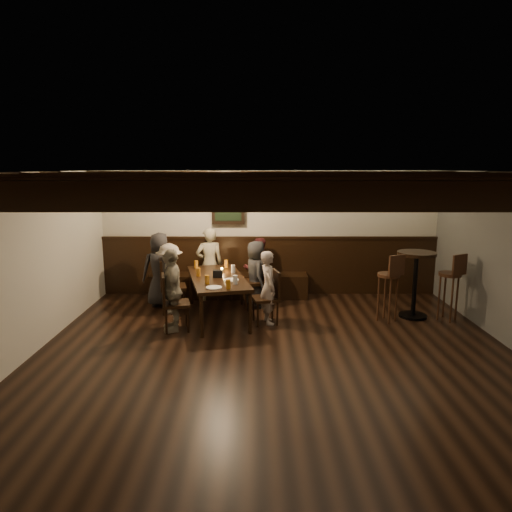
{
  "coord_description": "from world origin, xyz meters",
  "views": [
    {
      "loc": [
        -0.27,
        -5.28,
        2.46
      ],
      "look_at": [
        -0.27,
        1.3,
        1.18
      ],
      "focal_mm": 32.0,
      "sensor_mm": 36.0,
      "label": 1
    }
  ],
  "objects_px": {
    "dining_table": "(217,280)",
    "person_left_near": "(170,278)",
    "person_bench_centre": "(210,264)",
    "person_left_far": "(172,290)",
    "chair_left_near": "(172,296)",
    "person_bench_left": "(160,269)",
    "person_right_near": "(256,274)",
    "person_right_far": "(268,287)",
    "person_bench_right": "(258,269)",
    "bar_stool_right": "(448,295)",
    "bar_stool_left": "(388,296)",
    "chair_right_far": "(266,307)",
    "chair_left_far": "(175,313)",
    "chair_right_near": "(254,291)",
    "high_top_table": "(415,275)"
  },
  "relations": [
    {
      "from": "dining_table",
      "to": "person_left_near",
      "type": "distance_m",
      "value": 0.88
    },
    {
      "from": "person_bench_centre",
      "to": "person_left_far",
      "type": "xyz_separation_m",
      "value": [
        -0.4,
        -1.63,
        -0.05
      ]
    },
    {
      "from": "chair_left_near",
      "to": "person_bench_left",
      "type": "height_order",
      "value": "person_bench_left"
    },
    {
      "from": "person_bench_centre",
      "to": "person_right_near",
      "type": "relative_size",
      "value": 1.15
    },
    {
      "from": "person_bench_centre",
      "to": "person_right_near",
      "type": "bearing_deg",
      "value": 141.34
    },
    {
      "from": "person_left_near",
      "to": "person_right_far",
      "type": "bearing_deg",
      "value": 59.04
    },
    {
      "from": "person_bench_left",
      "to": "person_bench_right",
      "type": "height_order",
      "value": "person_bench_left"
    },
    {
      "from": "person_right_near",
      "to": "bar_stool_right",
      "type": "height_order",
      "value": "person_right_near"
    },
    {
      "from": "dining_table",
      "to": "chair_left_near",
      "type": "relative_size",
      "value": 2.14
    },
    {
      "from": "bar_stool_left",
      "to": "chair_right_far",
      "type": "bearing_deg",
      "value": 155.86
    },
    {
      "from": "person_bench_centre",
      "to": "bar_stool_left",
      "type": "height_order",
      "value": "person_bench_centre"
    },
    {
      "from": "person_bench_centre",
      "to": "bar_stool_right",
      "type": "height_order",
      "value": "person_bench_centre"
    },
    {
      "from": "dining_table",
      "to": "person_left_far",
      "type": "xyz_separation_m",
      "value": [
        -0.63,
        -0.6,
        -0.0
      ]
    },
    {
      "from": "person_bench_centre",
      "to": "chair_left_far",
      "type": "bearing_deg",
      "value": 64.41
    },
    {
      "from": "dining_table",
      "to": "chair_right_near",
      "type": "bearing_deg",
      "value": 32.0
    },
    {
      "from": "chair_right_far",
      "to": "person_right_far",
      "type": "xyz_separation_m",
      "value": [
        0.03,
        0.01,
        0.33
      ]
    },
    {
      "from": "person_bench_left",
      "to": "person_bench_right",
      "type": "bearing_deg",
      "value": 180.0
    },
    {
      "from": "bar_stool_left",
      "to": "chair_left_near",
      "type": "bearing_deg",
      "value": 145.62
    },
    {
      "from": "bar_stool_left",
      "to": "high_top_table",
      "type": "bearing_deg",
      "value": -4.5
    },
    {
      "from": "chair_right_far",
      "to": "person_bench_centre",
      "type": "relative_size",
      "value": 0.62
    },
    {
      "from": "chair_left_far",
      "to": "person_bench_right",
      "type": "xyz_separation_m",
      "value": [
        1.28,
        1.67,
        0.32
      ]
    },
    {
      "from": "person_bench_right",
      "to": "person_left_near",
      "type": "xyz_separation_m",
      "value": [
        -1.51,
        -0.8,
        0.01
      ]
    },
    {
      "from": "dining_table",
      "to": "bar_stool_right",
      "type": "distance_m",
      "value": 3.77
    },
    {
      "from": "person_right_far",
      "to": "high_top_table",
      "type": "height_order",
      "value": "person_right_far"
    },
    {
      "from": "chair_right_far",
      "to": "bar_stool_left",
      "type": "relative_size",
      "value": 0.76
    },
    {
      "from": "person_left_far",
      "to": "person_left_near",
      "type": "bearing_deg",
      "value": -180.0
    },
    {
      "from": "chair_left_far",
      "to": "chair_right_near",
      "type": "xyz_separation_m",
      "value": [
        1.2,
        1.2,
        0.02
      ]
    },
    {
      "from": "person_bench_left",
      "to": "high_top_table",
      "type": "distance_m",
      "value": 4.38
    },
    {
      "from": "chair_right_near",
      "to": "person_right_near",
      "type": "bearing_deg",
      "value": -90.0
    },
    {
      "from": "person_left_near",
      "to": "person_right_near",
      "type": "relative_size",
      "value": 1.01
    },
    {
      "from": "bar_stool_right",
      "to": "person_right_far",
      "type": "bearing_deg",
      "value": 154.64
    },
    {
      "from": "chair_right_far",
      "to": "person_bench_left",
      "type": "bearing_deg",
      "value": 50.16
    },
    {
      "from": "person_bench_right",
      "to": "person_bench_centre",
      "type": "bearing_deg",
      "value": -9.46
    },
    {
      "from": "dining_table",
      "to": "person_right_far",
      "type": "bearing_deg",
      "value": -30.96
    },
    {
      "from": "chair_right_near",
      "to": "person_bench_left",
      "type": "bearing_deg",
      "value": 74.48
    },
    {
      "from": "chair_right_far",
      "to": "high_top_table",
      "type": "distance_m",
      "value": 2.52
    },
    {
      "from": "chair_right_near",
      "to": "person_right_near",
      "type": "xyz_separation_m",
      "value": [
        0.03,
        0.01,
        0.3
      ]
    },
    {
      "from": "person_left_near",
      "to": "person_right_far",
      "type": "relative_size",
      "value": 1.02
    },
    {
      "from": "chair_right_near",
      "to": "person_bench_centre",
      "type": "distance_m",
      "value": 1.02
    },
    {
      "from": "chair_left_far",
      "to": "bar_stool_right",
      "type": "relative_size",
      "value": 0.78
    },
    {
      "from": "person_right_far",
      "to": "high_top_table",
      "type": "relative_size",
      "value": 1.07
    },
    {
      "from": "chair_left_far",
      "to": "chair_right_far",
      "type": "height_order",
      "value": "chair_left_far"
    },
    {
      "from": "bar_stool_left",
      "to": "person_right_near",
      "type": "bearing_deg",
      "value": 132.71
    },
    {
      "from": "chair_right_near",
      "to": "person_bench_left",
      "type": "distance_m",
      "value": 1.72
    },
    {
      "from": "dining_table",
      "to": "bar_stool_left",
      "type": "xyz_separation_m",
      "value": [
        2.76,
        -0.18,
        -0.22
      ]
    },
    {
      "from": "chair_left_far",
      "to": "person_right_far",
      "type": "xyz_separation_m",
      "value": [
        1.43,
        0.32,
        0.32
      ]
    },
    {
      "from": "person_left_far",
      "to": "dining_table",
      "type": "bearing_deg",
      "value": 120.96
    },
    {
      "from": "chair_right_far",
      "to": "bar_stool_right",
      "type": "relative_size",
      "value": 0.76
    },
    {
      "from": "chair_left_near",
      "to": "person_bench_left",
      "type": "xyz_separation_m",
      "value": [
        -0.28,
        0.4,
        0.38
      ]
    },
    {
      "from": "person_left_near",
      "to": "person_right_far",
      "type": "distance_m",
      "value": 1.75
    }
  ]
}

